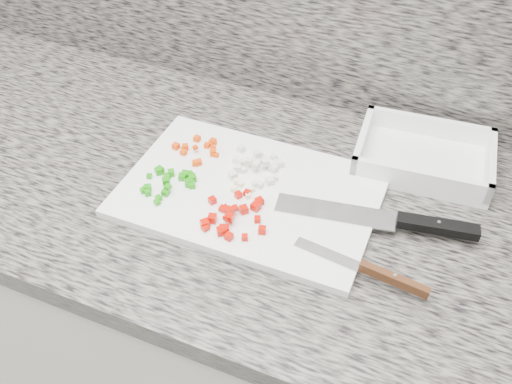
# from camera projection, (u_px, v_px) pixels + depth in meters

# --- Properties ---
(cabinet) EXTENTS (3.92, 0.62, 0.86)m
(cabinet) POSITION_uv_depth(u_px,v_px,m) (217.00, 323.00, 1.35)
(cabinet) COLOR white
(cabinet) RESTS_ON ground
(countertop) EXTENTS (3.96, 0.64, 0.04)m
(countertop) POSITION_uv_depth(u_px,v_px,m) (205.00, 183.00, 1.04)
(countertop) COLOR #66625A
(countertop) RESTS_ON cabinet
(cutting_board) EXTENTS (0.43, 0.29, 0.01)m
(cutting_board) POSITION_uv_depth(u_px,v_px,m) (250.00, 193.00, 0.98)
(cutting_board) COLOR white
(cutting_board) RESTS_ON countertop
(carrot_pile) EXTENTS (0.09, 0.08, 0.01)m
(carrot_pile) POSITION_uv_depth(u_px,v_px,m) (200.00, 149.00, 1.05)
(carrot_pile) COLOR #DE3E04
(carrot_pile) RESTS_ON cutting_board
(onion_pile) EXTENTS (0.10, 0.09, 0.02)m
(onion_pile) POSITION_uv_depth(u_px,v_px,m) (258.00, 165.00, 1.01)
(onion_pile) COLOR silver
(onion_pile) RESTS_ON cutting_board
(green_pepper_pile) EXTENTS (0.09, 0.10, 0.02)m
(green_pepper_pile) POSITION_uv_depth(u_px,v_px,m) (172.00, 181.00, 0.99)
(green_pepper_pile) COLOR #1C890C
(green_pepper_pile) RESTS_ON cutting_board
(red_pepper_pile) EXTENTS (0.12, 0.11, 0.02)m
(red_pepper_pile) POSITION_uv_depth(u_px,v_px,m) (232.00, 217.00, 0.92)
(red_pepper_pile) COLOR #C50F02
(red_pepper_pile) RESTS_ON cutting_board
(garlic_pile) EXTENTS (0.05, 0.05, 0.01)m
(garlic_pile) POSITION_uv_depth(u_px,v_px,m) (242.00, 188.00, 0.97)
(garlic_pile) COLOR #F9F0C0
(garlic_pile) RESTS_ON cutting_board
(chef_knife) EXTENTS (0.33, 0.09, 0.02)m
(chef_knife) POSITION_uv_depth(u_px,v_px,m) (402.00, 221.00, 0.92)
(chef_knife) COLOR silver
(chef_knife) RESTS_ON cutting_board
(paring_knife) EXTENTS (0.21, 0.04, 0.02)m
(paring_knife) POSITION_uv_depth(u_px,v_px,m) (376.00, 273.00, 0.84)
(paring_knife) COLOR silver
(paring_knife) RESTS_ON cutting_board
(tray) EXTENTS (0.25, 0.19, 0.05)m
(tray) POSITION_uv_depth(u_px,v_px,m) (423.00, 158.00, 1.04)
(tray) COLOR white
(tray) RESTS_ON countertop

